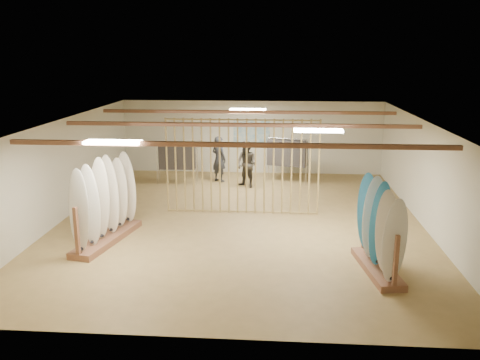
# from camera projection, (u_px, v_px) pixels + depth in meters

# --- Properties ---
(floor) EXTENTS (12.00, 12.00, 0.00)m
(floor) POSITION_uv_depth(u_px,v_px,m) (240.00, 221.00, 14.21)
(floor) COLOR #A88951
(floor) RESTS_ON ground
(ceiling) EXTENTS (12.00, 12.00, 0.00)m
(ceiling) POSITION_uv_depth(u_px,v_px,m) (240.00, 122.00, 13.52)
(ceiling) COLOR gray
(ceiling) RESTS_ON ground
(wall_back) EXTENTS (12.00, 0.00, 12.00)m
(wall_back) POSITION_uv_depth(u_px,v_px,m) (252.00, 137.00, 19.67)
(wall_back) COLOR silver
(wall_back) RESTS_ON ground
(wall_front) EXTENTS (12.00, 0.00, 12.00)m
(wall_front) POSITION_uv_depth(u_px,v_px,m) (212.00, 260.00, 8.06)
(wall_front) COLOR silver
(wall_front) RESTS_ON ground
(wall_left) EXTENTS (0.00, 12.00, 12.00)m
(wall_left) POSITION_uv_depth(u_px,v_px,m) (62.00, 170.00, 14.23)
(wall_left) COLOR silver
(wall_left) RESTS_ON ground
(wall_right) EXTENTS (0.00, 12.00, 12.00)m
(wall_right) POSITION_uv_depth(u_px,v_px,m) (427.00, 176.00, 13.50)
(wall_right) COLOR silver
(wall_right) RESTS_ON ground
(ceiling_slats) EXTENTS (9.50, 6.12, 0.10)m
(ceiling_slats) POSITION_uv_depth(u_px,v_px,m) (240.00, 125.00, 13.54)
(ceiling_slats) COLOR brown
(ceiling_slats) RESTS_ON ground
(light_panels) EXTENTS (1.20, 0.35, 0.06)m
(light_panels) POSITION_uv_depth(u_px,v_px,m) (240.00, 124.00, 13.54)
(light_panels) COLOR white
(light_panels) RESTS_ON ground
(bamboo_partition) EXTENTS (4.45, 0.05, 2.78)m
(bamboo_partition) POSITION_uv_depth(u_px,v_px,m) (242.00, 167.00, 14.64)
(bamboo_partition) COLOR #A78D51
(bamboo_partition) RESTS_ON ground
(poster) EXTENTS (1.40, 0.03, 0.90)m
(poster) POSITION_uv_depth(u_px,v_px,m) (252.00, 132.00, 19.60)
(poster) COLOR teal
(poster) RESTS_ON ground
(rack_left) EXTENTS (1.09, 2.69, 2.12)m
(rack_left) POSITION_uv_depth(u_px,v_px,m) (106.00, 214.00, 12.54)
(rack_left) COLOR brown
(rack_left) RESTS_ON floor
(rack_right) EXTENTS (0.84, 2.15, 1.99)m
(rack_right) POSITION_uv_depth(u_px,v_px,m) (379.00, 242.00, 10.82)
(rack_right) COLOR brown
(rack_right) RESTS_ON floor
(clothing_rack_a) EXTENTS (1.39, 0.41, 1.49)m
(clothing_rack_a) POSITION_uv_depth(u_px,v_px,m) (177.00, 157.00, 18.08)
(clothing_rack_a) COLOR silver
(clothing_rack_a) RESTS_ON floor
(clothing_rack_b) EXTENTS (1.48, 0.78, 1.64)m
(clothing_rack_b) POSITION_uv_depth(u_px,v_px,m) (287.00, 153.00, 18.33)
(clothing_rack_b) COLOR silver
(clothing_rack_b) RESTS_ON floor
(shopper_a) EXTENTS (0.83, 0.78, 1.90)m
(shopper_a) POSITION_uv_depth(u_px,v_px,m) (219.00, 156.00, 18.42)
(shopper_a) COLOR #292B31
(shopper_a) RESTS_ON floor
(shopper_b) EXTENTS (1.13, 1.09, 1.85)m
(shopper_b) POSITION_uv_depth(u_px,v_px,m) (247.00, 161.00, 17.61)
(shopper_b) COLOR #332E27
(shopper_b) RESTS_ON floor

